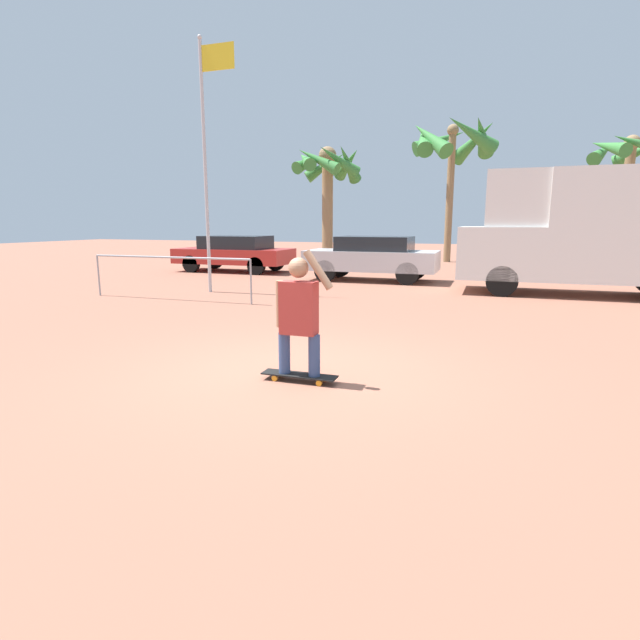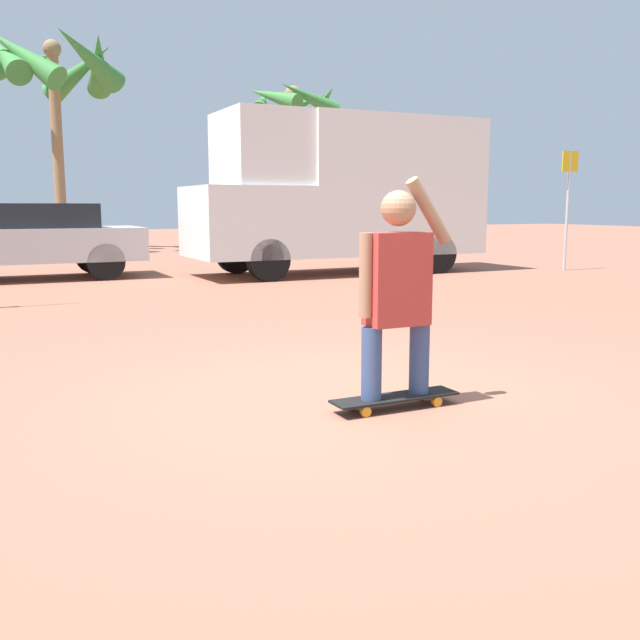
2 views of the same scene
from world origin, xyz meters
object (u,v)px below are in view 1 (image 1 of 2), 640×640
camper_van (590,229)px  palm_tree_far_left (327,170)px  person_skateboarder (299,310)px  parked_car_red (235,252)px  skateboard (299,375)px  flagpole (207,149)px  palm_tree_center_background (453,142)px  palm_tree_near_van (630,158)px  parked_car_silver (372,257)px

camper_van → palm_tree_far_left: 13.27m
person_skateboarder → parked_car_red: person_skateboarder is taller
parked_car_red → camper_van: bearing=-12.8°
skateboard → flagpole: size_ratio=0.14×
skateboard → flagpole: (-5.16, 6.56, 3.72)m
skateboard → parked_car_red: parked_car_red is taller
skateboard → person_skateboarder: (-0.00, 0.00, 0.81)m
parked_car_red → palm_tree_center_background: bearing=46.2°
parked_car_red → flagpole: bearing=-67.2°
person_skateboarder → palm_tree_center_background: size_ratio=0.22×
palm_tree_near_van → person_skateboarder: bearing=-111.5°
person_skateboarder → flagpole: size_ratio=0.23×
skateboard → camper_van: size_ratio=0.15×
parked_car_silver → parked_car_red: 5.91m
palm_tree_center_background → palm_tree_far_left: palm_tree_center_background is taller
skateboard → camper_van: (4.44, 9.24, 1.66)m
camper_van → parked_car_silver: camper_van is taller
flagpole → person_skateboarder: bearing=-51.8°
person_skateboarder → camper_van: size_ratio=0.24×
parked_car_silver → palm_tree_center_background: (1.62, 8.97, 4.77)m
flagpole → parked_car_red: bearing=112.8°
camper_van → parked_car_red: bearing=167.2°
camper_van → flagpole: bearing=-164.4°
palm_tree_center_background → parked_car_silver: bearing=-100.2°
palm_tree_near_van → palm_tree_far_left: size_ratio=0.96×
skateboard → palm_tree_far_left: palm_tree_far_left is taller
camper_van → flagpole: size_ratio=0.94×
parked_car_red → palm_tree_far_left: size_ratio=0.82×
camper_van → palm_tree_far_left: (-9.95, 8.41, 2.55)m
camper_van → palm_tree_far_left: size_ratio=1.13×
camper_van → palm_tree_center_background: (-4.46, 10.38, 3.82)m
palm_tree_center_background → palm_tree_far_left: bearing=-160.2°
parked_car_silver → palm_tree_near_van: (8.40, 6.49, 3.51)m
skateboard → parked_car_silver: bearing=98.7°
palm_tree_center_background → palm_tree_far_left: size_ratio=1.23×
parked_car_silver → flagpole: flagpole is taller
camper_van → parked_car_red: (-11.85, 2.69, -0.99)m
skateboard → person_skateboarder: 0.81m
camper_van → flagpole: (-9.60, -2.68, 2.06)m
parked_car_red → palm_tree_center_background: size_ratio=0.67×
camper_van → palm_tree_center_background: palm_tree_center_background is taller
camper_van → skateboard: bearing=-115.7°
parked_car_red → palm_tree_far_left: (1.90, 5.72, 3.54)m
skateboard → parked_car_red: (-7.41, 11.92, 0.67)m
palm_tree_near_van → flagpole: size_ratio=0.80×
palm_tree_far_left → camper_van: bearing=-40.2°
person_skateboarder → flagpole: bearing=128.2°
palm_tree_near_van → camper_van: bearing=-106.4°
skateboard → parked_car_red: 14.05m
palm_tree_near_van → palm_tree_center_background: size_ratio=0.78×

